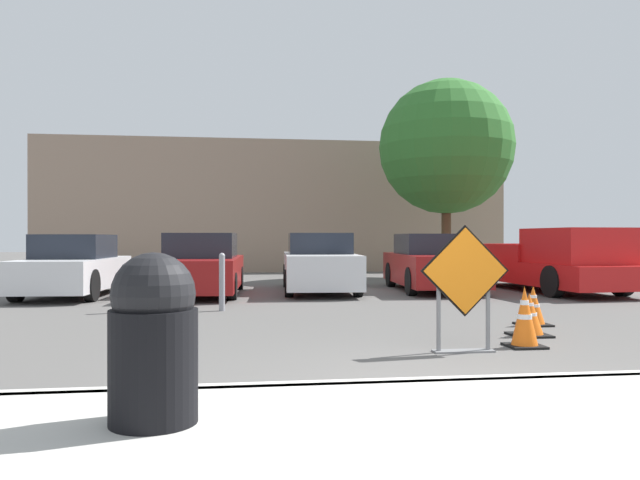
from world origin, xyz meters
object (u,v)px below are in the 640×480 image
Objects in this scene: parked_car_third at (319,264)px; trash_bin at (154,337)px; parked_car_fourth at (432,264)px; traffic_cone_second at (529,315)px; pickup_truck at (556,264)px; bollard_nearest at (222,280)px; bollard_second at (137,285)px; traffic_cone_third at (533,306)px; parked_car_second at (202,266)px; traffic_cone_nearest at (524,317)px; road_closed_sign at (465,282)px; parked_car_nearest at (74,267)px.

parked_car_third reaches higher than trash_bin.
parked_car_third is 2.95m from parked_car_fourth.
traffic_cone_second is 0.10× the size of pickup_truck.
bollard_nearest reaches higher than traffic_cone_second.
trash_bin is 1.21× the size of bollard_second.
pickup_truck is (3.41, 5.58, 0.42)m from traffic_cone_third.
parked_car_fourth is (5.89, 0.29, 0.01)m from parked_car_second.
bollard_second is at bearing 99.51° from trash_bin.
pickup_truck reaches higher than traffic_cone_nearest.
bollard_nearest is 1.56m from bollard_second.
parked_car_second is at bearing 113.23° from road_closed_sign.
pickup_truck is at bearing 55.22° from road_closed_sign.
parked_car_second is at bearing 6.63° from parked_car_fourth.
parked_car_second is 4.99× the size of bollard_second.
traffic_cone_third is at bearing 43.90° from trash_bin.
road_closed_sign is 4.35m from trash_bin.
parked_car_nearest reaches higher than bollard_second.
traffic_cone_nearest is at bearing -49.03° from bollard_nearest.
bollard_second is (-9.84, -2.96, -0.23)m from pickup_truck.
parked_car_nearest is at bearing 5.75° from parked_car_second.
traffic_cone_second is (1.36, 1.09, -0.55)m from road_closed_sign.
parked_car_second is 0.82× the size of pickup_truck.
traffic_cone_third is (0.55, 0.99, 0.01)m from traffic_cone_second.
traffic_cone_second is 7.68m from pickup_truck.
trash_bin is at bearing -142.73° from traffic_cone_nearest.
pickup_truck is at bearing 16.77° from bollard_second.
traffic_cone_third is at bearing -28.19° from bollard_nearest.
pickup_truck is at bearing 167.36° from parked_car_fourth.
road_closed_sign is at bearing -57.67° from bollard_nearest.
parked_car_nearest is 3.74× the size of trash_bin.
parked_car_second reaches higher than parked_car_nearest.
parked_car_fourth is at bearing -19.88° from pickup_truck.
road_closed_sign is at bearing 97.61° from parked_car_third.
parked_car_nearest is at bearing 106.35° from trash_bin.
parked_car_nearest is (-7.84, 7.03, 0.39)m from traffic_cone_second.
parked_car_nearest is 0.95× the size of parked_car_fourth.
parked_car_fourth is at bearing 86.06° from traffic_cone_third.
bollard_second reaches higher than traffic_cone_second.
bollard_second is at bearing 180.00° from bollard_nearest.
traffic_cone_nearest is 5.87m from bollard_nearest.
trash_bin is at bearing 47.46° from pickup_truck.
traffic_cone_third is (1.91, 2.08, -0.55)m from road_closed_sign.
bollard_second is (-5.40, 4.43, 0.12)m from traffic_cone_nearest.
pickup_truck is (4.44, 7.40, 0.35)m from traffic_cone_nearest.
parked_car_nearest is 4.91m from bollard_nearest.
parked_car_third reaches higher than traffic_cone_second.
parked_car_third reaches higher than bollard_second.
parked_car_fourth is at bearing 74.59° from road_closed_sign.
traffic_cone_second is at bearing 60.35° from traffic_cone_nearest.
parked_car_nearest is 5.91m from parked_car_third.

